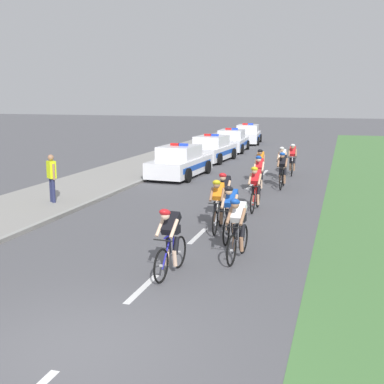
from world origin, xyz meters
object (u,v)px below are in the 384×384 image
cyclist_third (231,212)px  cyclist_sixth (224,195)px  police_car_second (212,150)px  police_car_third (232,141)px  cyclist_second (238,227)px  cyclist_fifth (255,187)px  cyclist_fourth (218,204)px  police_car_nearest (180,163)px  police_car_furthest (248,135)px  cyclist_eighth (283,169)px  cyclist_lead (170,240)px  cyclist_tenth (260,165)px  cyclist_ninth (282,162)px  cyclist_eleventh (292,159)px  spectator_closest (52,175)px  cyclist_seventh (259,174)px

cyclist_third → cyclist_sixth: same height
police_car_second → police_car_third: same height
cyclist_second → cyclist_fifth: size_ratio=1.00×
cyclist_fourth → police_car_nearest: bearing=114.5°
cyclist_second → cyclist_sixth: bearing=107.9°
cyclist_second → cyclist_sixth: 3.79m
police_car_second → police_car_furthest: bearing=90.0°
cyclist_second → police_car_third: police_car_third is taller
cyclist_fourth → cyclist_eighth: 7.33m
cyclist_lead → cyclist_third: bearing=77.4°
cyclist_fourth → police_car_third: (-4.03, 20.13, -0.11)m
cyclist_fourth → cyclist_sixth: same height
cyclist_eighth → police_car_furthest: 19.41m
police_car_nearest → police_car_furthest: (0.00, 17.19, 0.00)m
cyclist_sixth → police_car_furthest: 25.05m
cyclist_tenth → police_car_second: police_car_second is taller
cyclist_lead → police_car_third: police_car_third is taller
cyclist_sixth → police_car_nearest: size_ratio=0.38×
cyclist_sixth → police_car_second: (-3.92, 13.49, -0.11)m
cyclist_ninth → police_car_furthest: (-4.69, 16.55, -0.11)m
cyclist_fourth → cyclist_sixth: (-0.11, 1.28, 0.00)m
police_car_third → cyclist_second: bearing=-77.2°
police_car_nearest → cyclist_third: bearing=-64.6°
cyclist_tenth → police_car_furthest: size_ratio=0.38×
cyclist_fifth → cyclist_second: bearing=-84.7°
cyclist_eleventh → police_car_furthest: (-5.00, 15.07, -0.11)m
cyclist_second → cyclist_tenth: 10.59m
cyclist_second → police_car_furthest: (-5.08, 28.35, -0.11)m
cyclist_third → cyclist_eleventh: bearing=87.9°
cyclist_fourth → spectator_closest: bearing=165.8°
police_car_second → cyclist_tenth: bearing=-59.3°
cyclist_fifth → cyclist_ninth: 6.61m
cyclist_third → cyclist_tenth: 9.04m
cyclist_third → police_car_nearest: police_car_nearest is taller
cyclist_second → cyclist_fifth: same height
police_car_furthest → police_car_third: bearing=-90.0°
cyclist_lead → police_car_third: size_ratio=0.38×
cyclist_seventh → cyclist_eighth: (0.74, 1.40, 0.00)m
police_car_furthest → cyclist_ninth: bearing=-74.2°
cyclist_second → cyclist_ninth: (-0.39, 11.80, 0.00)m
cyclist_fourth → cyclist_fifth: 2.92m
cyclist_ninth → police_car_third: (-4.69, 10.66, -0.11)m
cyclist_eighth → police_car_third: police_car_third is taller
cyclist_eighth → cyclist_eleventh: same height
cyclist_tenth → police_car_nearest: bearing=170.8°
cyclist_lead → cyclist_ninth: (0.78, 13.23, 0.00)m
cyclist_tenth → police_car_second: (-3.90, 6.56, -0.11)m
cyclist_third → police_car_second: police_car_second is taller
cyclist_tenth → cyclist_eleventh: 2.97m
cyclist_lead → police_car_third: (-3.92, 23.89, -0.11)m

